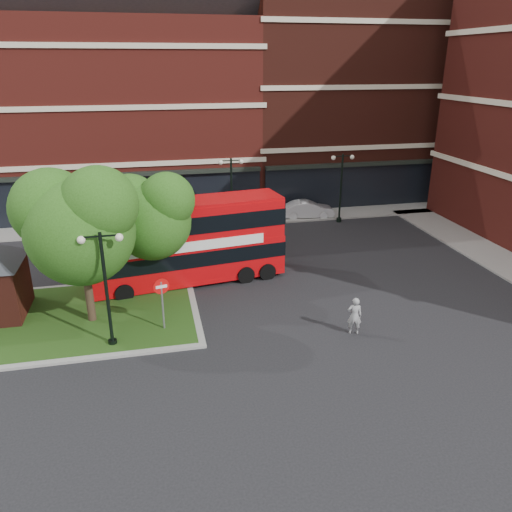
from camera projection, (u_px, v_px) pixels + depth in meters
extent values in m
plane|color=black|center=(243.00, 334.00, 21.71)|extent=(120.00, 120.00, 0.00)
cube|color=slate|center=(201.00, 222.00, 36.70)|extent=(44.00, 3.00, 0.12)
cube|color=maroon|center=(86.00, 117.00, 39.40)|extent=(26.00, 12.00, 14.00)
cube|color=#471911|center=(348.00, 99.00, 43.40)|extent=(18.00, 12.00, 16.00)
cube|color=gray|center=(60.00, 319.00, 22.83)|extent=(12.60, 7.60, 0.12)
cube|color=#19380F|center=(60.00, 319.00, 22.82)|extent=(12.00, 7.00, 0.15)
cylinder|color=#2D2116|center=(88.00, 283.00, 21.98)|extent=(0.36, 0.36, 3.92)
sphere|color=#224D13|center=(81.00, 232.00, 21.11)|extent=(4.60, 4.60, 4.60)
sphere|color=#224D13|center=(51.00, 208.00, 21.18)|extent=(3.45, 3.45, 3.45)
sphere|color=#224D13|center=(99.00, 205.00, 20.41)|extent=(3.22, 3.22, 3.22)
cylinder|color=#2D2116|center=(155.00, 262.00, 24.93)|extent=(0.36, 0.36, 3.47)
sphere|color=#224D13|center=(152.00, 221.00, 24.16)|extent=(3.80, 3.80, 3.80)
sphere|color=#224D13|center=(131.00, 203.00, 24.20)|extent=(2.85, 2.85, 2.85)
sphere|color=#224D13|center=(167.00, 200.00, 23.56)|extent=(2.66, 2.66, 2.66)
cylinder|color=black|center=(107.00, 292.00, 19.88)|extent=(0.14, 0.14, 5.00)
cylinder|color=black|center=(113.00, 343.00, 20.74)|extent=(0.36, 0.36, 0.30)
cube|color=black|center=(100.00, 236.00, 19.03)|extent=(1.40, 0.06, 0.06)
sphere|color=#F2EACC|center=(81.00, 240.00, 18.93)|extent=(0.32, 0.32, 0.32)
sphere|color=#F2EACC|center=(119.00, 237.00, 19.20)|extent=(0.32, 0.32, 0.32)
cylinder|color=black|center=(232.00, 195.00, 34.38)|extent=(0.14, 0.14, 5.00)
cylinder|color=black|center=(232.00, 227.00, 35.24)|extent=(0.36, 0.36, 0.30)
cube|color=black|center=(231.00, 161.00, 33.53)|extent=(1.40, 0.06, 0.06)
sphere|color=#F2EACC|center=(221.00, 162.00, 33.42)|extent=(0.32, 0.32, 0.32)
sphere|color=#F2EACC|center=(241.00, 162.00, 33.70)|extent=(0.32, 0.32, 0.32)
cylinder|color=black|center=(341.00, 189.00, 35.97)|extent=(0.14, 0.14, 5.00)
cylinder|color=black|center=(339.00, 220.00, 36.83)|extent=(0.36, 0.36, 0.30)
cube|color=black|center=(343.00, 156.00, 35.12)|extent=(1.40, 0.06, 0.06)
sphere|color=#F2EACC|center=(333.00, 158.00, 35.01)|extent=(0.32, 0.32, 0.32)
sphere|color=#F2EACC|center=(352.00, 157.00, 35.29)|extent=(0.32, 0.32, 0.32)
cube|color=#B9070B|center=(187.00, 257.00, 26.37)|extent=(10.49, 3.78, 1.96)
cube|color=#B9070B|center=(185.00, 222.00, 25.66)|extent=(10.38, 3.74, 1.96)
cube|color=black|center=(185.00, 220.00, 25.62)|extent=(10.49, 3.78, 0.89)
cube|color=silver|center=(192.00, 247.00, 24.96)|extent=(7.62, 1.14, 0.51)
imported|color=gray|center=(354.00, 316.00, 21.48)|extent=(0.71, 0.57, 1.71)
imported|color=#ACAFB4|center=(172.00, 218.00, 35.62)|extent=(3.87, 1.76, 1.29)
imported|color=silver|center=(308.00, 209.00, 37.62)|extent=(4.06, 1.82, 1.29)
cylinder|color=slate|center=(163.00, 307.00, 21.54)|extent=(0.09, 0.09, 2.37)
cylinder|color=red|center=(161.00, 286.00, 21.18)|extent=(0.69, 0.19, 0.69)
cube|color=white|center=(161.00, 286.00, 21.18)|extent=(0.48, 0.14, 0.13)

